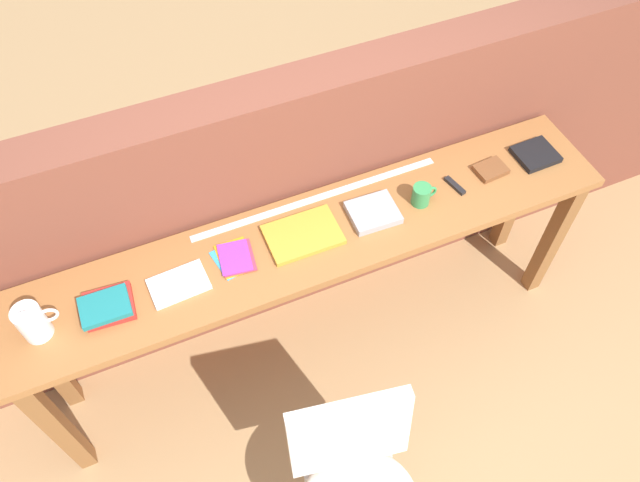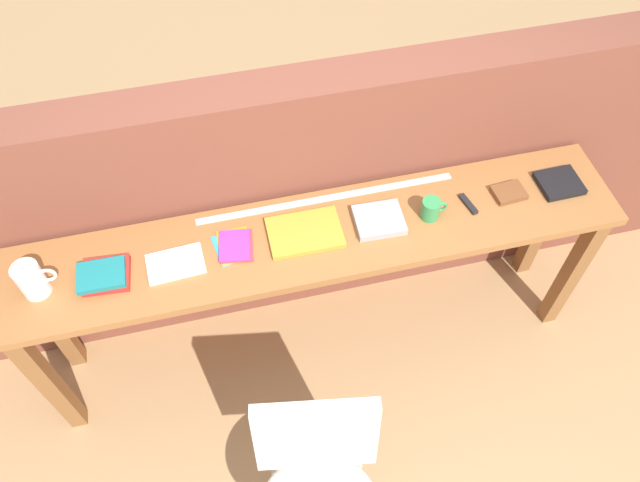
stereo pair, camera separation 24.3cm
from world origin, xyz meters
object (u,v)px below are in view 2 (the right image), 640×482
at_px(pitcher_white, 32,280).
at_px(mug, 431,209).
at_px(book_repair_rightmost, 559,183).
at_px(book_stack_leftmost, 104,275).
at_px(pamphlet_pile_colourful, 234,246).
at_px(book_open_centre, 305,232).
at_px(magazine_cycling, 175,264).
at_px(leather_journal_brown, 509,193).
at_px(multitool_folded, 468,204).

xyz_separation_m(pitcher_white, mug, (1.54, -0.00, -0.03)).
bearing_deg(mug, pitcher_white, 179.99).
height_order(pitcher_white, book_repair_rightmost, pitcher_white).
relative_size(book_stack_leftmost, pamphlet_pile_colourful, 1.11).
xyz_separation_m(book_stack_leftmost, book_repair_rightmost, (1.88, 0.03, -0.01)).
xyz_separation_m(book_open_centre, book_repair_rightmost, (1.10, 0.00, 0.00)).
bearing_deg(magazine_cycling, book_open_centre, -0.10).
bearing_deg(magazine_cycling, leather_journal_brown, -1.96).
bearing_deg(leather_journal_brown, book_repair_rightmost, -4.63).
relative_size(book_stack_leftmost, magazine_cycling, 0.90).
relative_size(multitool_folded, leather_journal_brown, 0.85).
distance_m(magazine_cycling, book_repair_rightmost, 1.62).
distance_m(book_stack_leftmost, leather_journal_brown, 1.65).
relative_size(mug, leather_journal_brown, 0.85).
distance_m(magazine_cycling, multitool_folded, 1.20).
height_order(pitcher_white, magazine_cycling, pitcher_white).
height_order(mug, book_repair_rightmost, mug).
xyz_separation_m(pitcher_white, pamphlet_pile_colourful, (0.74, 0.03, -0.07)).
distance_m(pitcher_white, book_repair_rightmost, 2.12).
bearing_deg(book_stack_leftmost, mug, 0.17).
bearing_deg(pamphlet_pile_colourful, book_open_centre, -0.60).
bearing_deg(mug, leather_journal_brown, 5.05).
height_order(multitool_folded, book_repair_rightmost, book_repair_rightmost).
bearing_deg(mug, pamphlet_pile_colourful, 177.79).
height_order(magazine_cycling, leather_journal_brown, leather_journal_brown).
height_order(leather_journal_brown, book_repair_rightmost, book_repair_rightmost).
bearing_deg(leather_journal_brown, book_stack_leftmost, 176.85).
xyz_separation_m(pitcher_white, book_repair_rightmost, (2.12, 0.03, -0.06)).
bearing_deg(book_repair_rightmost, multitool_folded, -179.14).
distance_m(mug, multitool_folded, 0.18).
bearing_deg(multitool_folded, book_open_centre, 179.01).
distance_m(book_open_centre, mug, 0.52).
distance_m(mug, leather_journal_brown, 0.36).
distance_m(magazine_cycling, leather_journal_brown, 1.39).
bearing_deg(magazine_cycling, book_stack_leftmost, 177.30).
relative_size(pamphlet_pile_colourful, multitool_folded, 1.60).
xyz_separation_m(book_stack_leftmost, magazine_cycling, (0.26, 0.00, -0.02)).
bearing_deg(book_open_centre, leather_journal_brown, 0.76).
bearing_deg(pitcher_white, book_open_centre, 1.55).
bearing_deg(book_stack_leftmost, pitcher_white, 179.05).
distance_m(pamphlet_pile_colourful, leather_journal_brown, 1.16).
bearing_deg(pitcher_white, multitool_folded, 0.53).
xyz_separation_m(book_stack_leftmost, mug, (1.29, 0.00, 0.02)).
distance_m(pitcher_white, mug, 1.54).
distance_m(mug, book_repair_rightmost, 0.59).
height_order(pitcher_white, book_stack_leftmost, pitcher_white).
xyz_separation_m(pamphlet_pile_colourful, book_repair_rightmost, (1.38, -0.00, 0.01)).
distance_m(pitcher_white, book_stack_leftmost, 0.25).
bearing_deg(book_open_centre, pitcher_white, -177.93).
distance_m(multitool_folded, book_repair_rightmost, 0.41).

